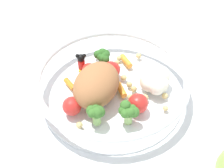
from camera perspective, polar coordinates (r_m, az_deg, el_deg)
name	(u,v)px	position (r m, az deg, el deg)	size (l,w,h in m)	color
ground_plane	(121,95)	(0.52, 1.72, -2.14)	(2.40, 2.40, 0.00)	white
food_container	(112,84)	(0.50, 0.03, 0.05)	(0.26, 0.26, 0.07)	white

